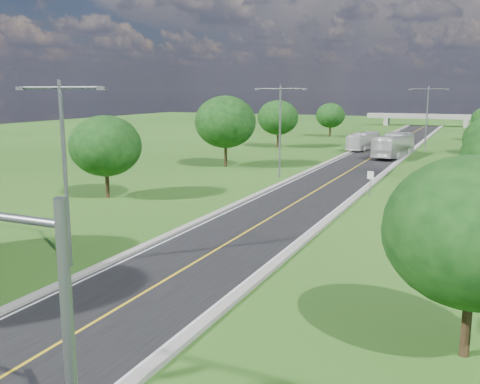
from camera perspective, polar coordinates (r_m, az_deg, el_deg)
The scene contains 16 objects.
ground at distance 71.67m, azimuth 12.91°, elevation 2.98°, with size 260.00×260.00×0.00m, color #234A14.
road at distance 77.51m, azimuth 13.81°, elevation 3.54°, with size 8.00×150.00×0.06m, color black.
curb_left at distance 78.38m, azimuth 10.75°, elevation 3.80°, with size 0.50×150.00×0.22m, color gray.
curb_right at distance 76.85m, azimuth 16.92°, elevation 3.38°, with size 0.50×150.00×0.22m, color gray.
speed_limit_sign at distance 49.08m, azimuth 13.73°, elevation 1.30°, with size 0.55×0.09×2.40m.
overpass at distance 150.47m, azimuth 19.17°, elevation 7.57°, with size 30.00×3.00×3.20m.
streetlight_near_left at distance 29.68m, azimuth -18.25°, elevation 3.47°, with size 5.90×0.25×10.00m.
streetlight_mid_left at distance 58.30m, azimuth 4.30°, elevation 7.35°, with size 5.90×0.25×10.00m.
streetlight_far_right at distance 88.09m, azimuth 19.33°, elevation 7.95°, with size 5.90×0.25×10.00m.
tree_lb at distance 48.37m, azimuth -14.15°, elevation 4.79°, with size 6.30×6.30×7.33m.
tree_lc at distance 66.44m, azimuth -1.57°, elevation 7.48°, with size 7.56×7.56×8.79m.
tree_ld at distance 89.32m, azimuth 4.07°, elevation 7.92°, with size 6.72×6.72×7.82m.
tree_le at distance 111.48m, azimuth 9.62°, elevation 8.06°, with size 5.88×5.88×6.84m.
tree_ra at distance 20.24m, azimuth 23.71°, elevation -3.91°, with size 6.30×6.30×7.33m.
bus_outbound at distance 79.16m, azimuth 16.08°, elevation 4.82°, with size 2.81×12.01×3.35m, color silver.
bus_inbound at distance 87.62m, azimuth 13.00°, elevation 5.31°, with size 2.32×9.92×2.76m, color silver.
Camera 1 is at (13.98, -9.65, 9.48)m, focal length 40.00 mm.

